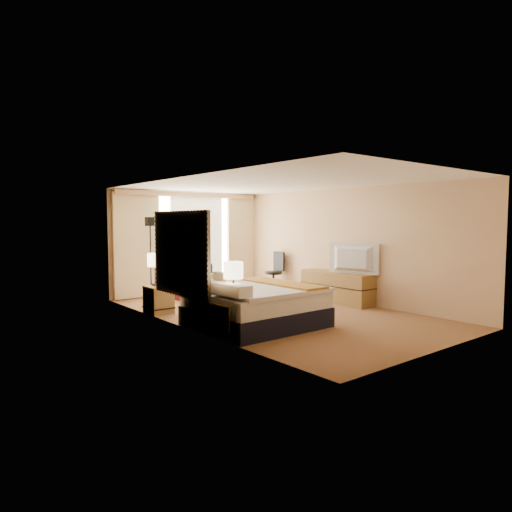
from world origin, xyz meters
TOP-DOWN VIEW (x-y plane):
  - floor at (0.00, 0.00)m, footprint 4.20×7.00m
  - ceiling at (0.00, 0.00)m, footprint 4.20×7.00m
  - wall_back at (0.00, 3.50)m, footprint 4.20×0.02m
  - wall_front at (0.00, -3.50)m, footprint 4.20×0.02m
  - wall_left at (-2.10, 0.00)m, footprint 0.02×7.00m
  - wall_right at (2.10, 0.00)m, footprint 0.02×7.00m
  - headboard at (-2.06, 0.20)m, footprint 0.06×1.85m
  - nightstand_left at (-1.87, -1.05)m, footprint 0.45×0.52m
  - nightstand_right at (-1.87, 1.45)m, footprint 0.45×0.52m
  - media_dresser at (1.83, 0.00)m, footprint 0.50×1.80m
  - window at (0.25, 3.47)m, footprint 2.30×0.02m
  - curtains at (-0.00, 3.39)m, footprint 4.12×0.19m
  - bed at (-1.06, -0.65)m, footprint 2.05×1.88m
  - loveseat at (-0.23, 2.49)m, footprint 1.35×0.91m
  - floor_lamp at (-1.45, 2.64)m, footprint 0.25×0.25m
  - desk_chair at (1.81, 2.10)m, footprint 0.51×0.51m
  - lamp_left at (-1.82, -1.05)m, footprint 0.31×0.31m
  - lamp_right at (-1.89, 1.52)m, footprint 0.31×0.31m
  - tissue_box at (-1.85, -1.22)m, footprint 0.14×0.14m
  - telephone at (-1.73, 1.30)m, footprint 0.22×0.19m
  - television at (1.78, -0.45)m, footprint 0.42×1.17m

SIDE VIEW (x-z plane):
  - floor at x=0.00m, z-range -0.01..0.01m
  - loveseat at x=-0.23m, z-range -0.13..0.64m
  - nightstand_left at x=-1.87m, z-range 0.00..0.55m
  - nightstand_right at x=-1.87m, z-range 0.00..0.55m
  - media_dresser at x=1.83m, z-range 0.00..0.70m
  - bed at x=-1.06m, z-range -0.13..0.86m
  - desk_chair at x=1.81m, z-range -0.06..0.99m
  - telephone at x=-1.73m, z-range 0.55..0.62m
  - tissue_box at x=-1.85m, z-range 0.55..0.66m
  - television at x=1.78m, z-range 0.70..1.37m
  - lamp_right at x=-1.89m, z-range 0.73..1.38m
  - lamp_left at x=-1.82m, z-range 0.73..1.39m
  - headboard at x=-2.06m, z-range 0.53..2.03m
  - wall_back at x=0.00m, z-range 0.00..2.60m
  - wall_front at x=0.00m, z-range 0.00..2.60m
  - wall_left at x=-2.10m, z-range 0.00..2.60m
  - wall_right at x=2.10m, z-range 0.00..2.60m
  - window at x=0.25m, z-range 0.17..2.47m
  - floor_lamp at x=-1.45m, z-range 0.40..2.34m
  - curtains at x=0.00m, z-range 0.13..2.69m
  - ceiling at x=0.00m, z-range 2.59..2.61m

